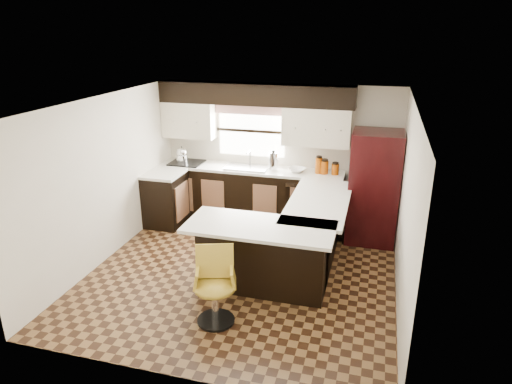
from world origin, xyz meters
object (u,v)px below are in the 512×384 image
(peninsula_long, at_px, (314,231))
(bar_chair, at_px, (215,288))
(refrigerator, at_px, (374,187))
(peninsula_return, at_px, (263,257))

(peninsula_long, bearing_deg, bar_chair, -115.20)
(peninsula_long, height_order, bar_chair, bar_chair)
(peninsula_long, relative_size, refrigerator, 1.09)
(peninsula_return, height_order, bar_chair, bar_chair)
(peninsula_long, xyz_separation_m, peninsula_return, (-0.53, -0.97, 0.00))
(peninsula_long, height_order, refrigerator, refrigerator)
(peninsula_long, relative_size, peninsula_return, 1.18)
(peninsula_long, xyz_separation_m, bar_chair, (-0.87, -1.86, 0.01))
(refrigerator, height_order, bar_chair, refrigerator)
(peninsula_return, bearing_deg, bar_chair, -111.57)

